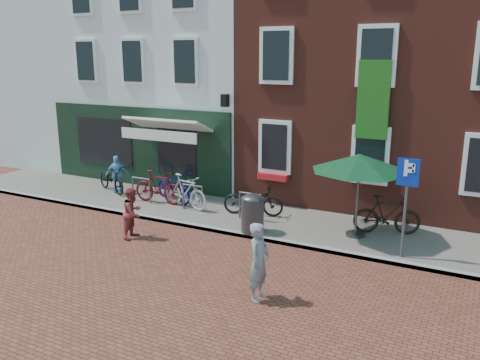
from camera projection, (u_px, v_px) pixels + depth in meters
The scene contains 17 objects.
ground at pixel (215, 233), 13.88m from camera, with size 80.00×80.00×0.00m, color brown.
sidewalk at pixel (270, 221), 14.72m from camera, with size 24.00×3.00×0.10m, color slate.
building_stucco at pixel (195, 63), 21.03m from camera, with size 8.00×8.00×9.00m, color silver.
building_brick_mid at pixel (360, 50), 17.79m from camera, with size 6.00×8.00×10.00m, color maroon.
filler_left at pixel (65, 61), 24.36m from camera, with size 7.00×8.00×9.00m, color silver.
litter_bin at pixel (252, 211), 13.52m from camera, with size 0.63×0.63×1.15m.
parking_sign at pixel (407, 191), 11.58m from camera, with size 0.50×0.08×2.43m.
parasol at pixel (360, 159), 12.86m from camera, with size 2.53×2.53×2.35m.
woman at pixel (259, 262), 9.93m from camera, with size 0.59×0.39×1.63m, color gray.
boy at pixel (133, 213), 13.38m from camera, with size 0.68×0.53×1.40m, color #963235.
cafe_person at pixel (117, 174), 17.36m from camera, with size 0.78×0.32×1.33m, color #7EBAEA.
bicycle_0 at pixel (112, 178), 17.56m from camera, with size 0.64×1.84×0.97m, color black.
bicycle_1 at pixel (158, 187), 16.20m from camera, with size 0.50×1.79×1.07m, color #560C14.
bicycle_2 at pixel (174, 187), 16.45m from camera, with size 0.64×1.84×0.97m, color #0B0760.
bicycle_3 at pixel (185, 191), 15.69m from camera, with size 0.50×1.79×1.07m, color #ABABAE.
bicycle_4 at pixel (253, 200), 14.98m from camera, with size 0.64×1.84×0.97m, color black.
bicycle_5 at pixel (387, 215), 13.40m from camera, with size 0.50×1.79×1.07m, color black.
Camera 1 is at (6.62, -11.32, 4.85)m, focal length 37.18 mm.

